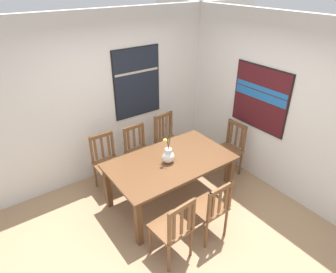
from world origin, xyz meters
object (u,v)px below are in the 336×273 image
(chair_3, at_px, (229,148))
(painting_on_side_wall, at_px, (260,98))
(chair_1, at_px, (174,228))
(chair_2, at_px, (211,208))
(centerpiece_vase, at_px, (168,155))
(dining_table, at_px, (170,166))
(painting_on_back_wall, at_px, (137,83))
(chair_5, at_px, (107,162))
(chair_0, at_px, (139,151))
(chair_4, at_px, (168,139))

(chair_3, xyz_separation_m, painting_on_side_wall, (0.30, -0.24, 0.93))
(chair_1, relative_size, chair_2, 1.03)
(chair_3, bearing_deg, centerpiece_vase, -178.27)
(chair_1, height_order, chair_3, chair_3)
(centerpiece_vase, height_order, chair_2, centerpiece_vase)
(chair_1, bearing_deg, centerpiece_vase, 57.87)
(centerpiece_vase, relative_size, painting_on_side_wall, 0.68)
(dining_table, height_order, centerpiece_vase, centerpiece_vase)
(dining_table, height_order, chair_3, chair_3)
(chair_2, relative_size, chair_3, 0.97)
(chair_1, distance_m, painting_on_back_wall, 2.54)
(dining_table, xyz_separation_m, chair_5, (-0.62, 0.86, -0.16))
(chair_3, bearing_deg, chair_5, 156.01)
(chair_2, xyz_separation_m, chair_5, (-0.63, 1.74, 0.01))
(chair_1, bearing_deg, chair_3, 25.59)
(chair_3, distance_m, chair_5, 2.08)
(chair_3, relative_size, painting_on_side_wall, 0.93)
(chair_1, distance_m, chair_2, 0.60)
(dining_table, height_order, chair_0, chair_0)
(chair_4, bearing_deg, dining_table, -123.60)
(painting_on_side_wall, bearing_deg, chair_0, 146.45)
(chair_1, bearing_deg, chair_0, 72.14)
(chair_1, bearing_deg, dining_table, 56.09)
(chair_4, bearing_deg, painting_on_back_wall, 128.44)
(painting_on_back_wall, bearing_deg, chair_3, -51.26)
(chair_0, xyz_separation_m, painting_on_side_wall, (1.61, -1.07, 0.93))
(chair_3, bearing_deg, chair_4, 128.89)
(centerpiece_vase, xyz_separation_m, chair_0, (0.02, 0.87, -0.38))
(chair_0, relative_size, chair_1, 0.98)
(dining_table, relative_size, chair_3, 1.91)
(centerpiece_vase, xyz_separation_m, chair_3, (1.33, 0.04, -0.38))
(centerpiece_vase, relative_size, chair_0, 0.76)
(chair_0, distance_m, chair_5, 0.59)
(centerpiece_vase, relative_size, chair_4, 0.72)
(chair_5, bearing_deg, painting_on_side_wall, -26.11)
(chair_2, bearing_deg, chair_5, 109.96)
(painting_on_side_wall, bearing_deg, chair_5, 153.89)
(centerpiece_vase, distance_m, chair_1, 1.07)
(dining_table, bearing_deg, chair_2, -89.32)
(chair_2, relative_size, painting_on_side_wall, 0.90)
(chair_4, bearing_deg, chair_3, -51.11)
(dining_table, distance_m, chair_5, 1.07)
(chair_5, height_order, painting_on_back_wall, painting_on_back_wall)
(chair_0, bearing_deg, dining_table, -87.95)
(dining_table, xyz_separation_m, centerpiece_vase, (-0.05, -0.02, 0.22))
(chair_0, height_order, chair_3, chair_3)
(centerpiece_vase, bearing_deg, painting_on_back_wall, 77.23)
(painting_on_side_wall, bearing_deg, centerpiece_vase, 173.19)
(painting_on_back_wall, bearing_deg, dining_table, -100.79)
(painting_on_back_wall, bearing_deg, chair_1, -111.01)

